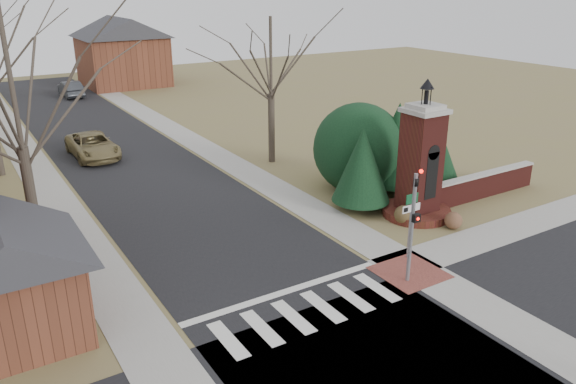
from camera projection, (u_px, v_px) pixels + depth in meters
ground at (322, 323)px, 18.25m from camera, size 120.00×120.00×0.00m
main_street at (123, 156)px, 35.72m from camera, size 8.00×70.00×0.01m
cross_street at (383, 375)px, 15.86m from camera, size 120.00×8.00×0.01m
crosswalk_zone at (308, 312)px, 18.88m from camera, size 8.00×2.20×0.02m
stop_bar at (285, 292)px, 20.07m from camera, size 8.00×0.35×0.02m
sidewalk_right_main at (198, 144)px, 38.29m from camera, size 2.00×60.00×0.02m
sidewalk_left at (35, 169)px, 33.14m from camera, size 2.00×60.00×0.02m
curb_apron at (410, 272)px, 21.41m from camera, size 2.40×2.40×0.02m
traffic_signal_pole at (413, 217)px, 19.92m from camera, size 0.28×0.41×4.50m
sign_post at (411, 213)px, 21.91m from camera, size 0.90×0.07×2.75m
brick_gate_monument at (420, 172)px, 25.91m from camera, size 3.20×3.20×6.47m
brick_garden_wall at (482, 185)px, 28.67m from camera, size 7.50×0.50×1.30m
garage_left at (5, 273)px, 16.81m from camera, size 4.80×4.80×4.29m
house_distant_right at (122, 50)px, 59.03m from camera, size 8.80×8.80×7.30m
evergreen_near at (362, 164)px, 26.56m from camera, size 2.80×2.80×4.10m
evergreen_mid at (397, 143)px, 29.04m from camera, size 3.40×3.40×4.70m
evergreen_far at (438, 154)px, 29.49m from camera, size 2.40×2.40×3.30m
evergreen_mass at (359, 145)px, 29.40m from camera, size 4.80×4.80×4.80m
bare_tree_0 at (8, 66)px, 19.22m from camera, size 8.05×8.05×11.15m
bare_tree_3 at (271, 51)px, 32.31m from camera, size 7.00×7.00×9.70m
pickup_truck at (93, 146)px, 35.28m from camera, size 2.52×5.38×1.49m
distant_car at (71, 89)px, 53.81m from camera, size 1.69×4.60×1.51m
dry_shrub_left at (404, 215)px, 25.61m from camera, size 0.87×0.87×0.87m
dry_shrub_right at (453, 221)px, 25.10m from camera, size 0.79×0.79×0.79m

